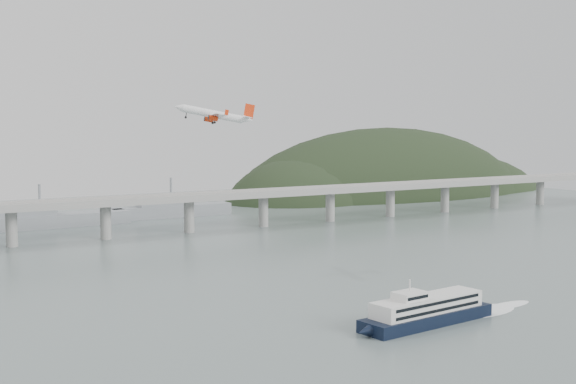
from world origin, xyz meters
TOP-DOWN VIEW (x-y plane):
  - ground at (0.00, 0.00)m, footprint 900.00×900.00m
  - bridge at (-1.15, 200.00)m, footprint 800.00×22.00m
  - headland at (285.18, 331.75)m, footprint 365.00×155.00m
  - ferry at (1.00, -29.15)m, footprint 82.52×20.29m
  - airliner at (-20.89, 79.57)m, footprint 33.92×31.29m

SIDE VIEW (x-z plane):
  - headland at x=285.18m, z-range -97.34..58.66m
  - ground at x=0.00m, z-range 0.00..0.00m
  - ferry at x=1.00m, z-range -3.56..12.01m
  - bridge at x=-1.15m, z-range 5.70..29.60m
  - airliner at x=-20.89m, z-range 63.03..72.12m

